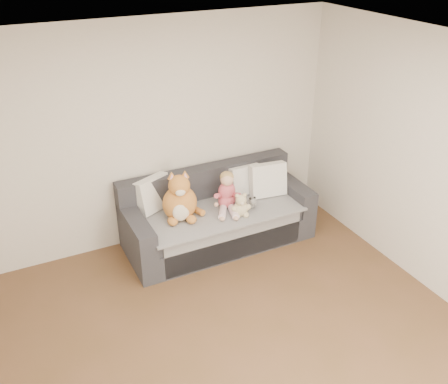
{
  "coord_description": "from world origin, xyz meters",
  "views": [
    {
      "loc": [
        -1.54,
        -2.55,
        3.4
      ],
      "look_at": [
        0.64,
        1.87,
        0.75
      ],
      "focal_mm": 40.0,
      "sensor_mm": 36.0,
      "label": 1
    }
  ],
  "objects_px": {
    "toddler": "(227,194)",
    "teddy_bear": "(241,207)",
    "sofa": "(217,218)",
    "plush_cat": "(180,201)",
    "sippy_cup": "(239,204)"
  },
  "relations": [
    {
      "from": "sofa",
      "to": "toddler",
      "type": "height_order",
      "value": "toddler"
    },
    {
      "from": "toddler",
      "to": "sippy_cup",
      "type": "height_order",
      "value": "toddler"
    },
    {
      "from": "sofa",
      "to": "sippy_cup",
      "type": "relative_size",
      "value": 19.93
    },
    {
      "from": "plush_cat",
      "to": "sippy_cup",
      "type": "height_order",
      "value": "plush_cat"
    },
    {
      "from": "teddy_bear",
      "to": "sippy_cup",
      "type": "relative_size",
      "value": 2.6
    },
    {
      "from": "sofa",
      "to": "teddy_bear",
      "type": "relative_size",
      "value": 7.67
    },
    {
      "from": "toddler",
      "to": "teddy_bear",
      "type": "xyz_separation_m",
      "value": [
        0.06,
        -0.22,
        -0.08
      ]
    },
    {
      "from": "toddler",
      "to": "sofa",
      "type": "bearing_deg",
      "value": 154.62
    },
    {
      "from": "plush_cat",
      "to": "teddy_bear",
      "type": "xyz_separation_m",
      "value": [
        0.63,
        -0.26,
        -0.1
      ]
    },
    {
      "from": "toddler",
      "to": "plush_cat",
      "type": "relative_size",
      "value": 0.77
    },
    {
      "from": "toddler",
      "to": "plush_cat",
      "type": "distance_m",
      "value": 0.57
    },
    {
      "from": "toddler",
      "to": "teddy_bear",
      "type": "distance_m",
      "value": 0.24
    },
    {
      "from": "plush_cat",
      "to": "teddy_bear",
      "type": "distance_m",
      "value": 0.69
    },
    {
      "from": "toddler",
      "to": "teddy_bear",
      "type": "height_order",
      "value": "toddler"
    },
    {
      "from": "sofa",
      "to": "plush_cat",
      "type": "relative_size",
      "value": 3.65
    }
  ]
}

